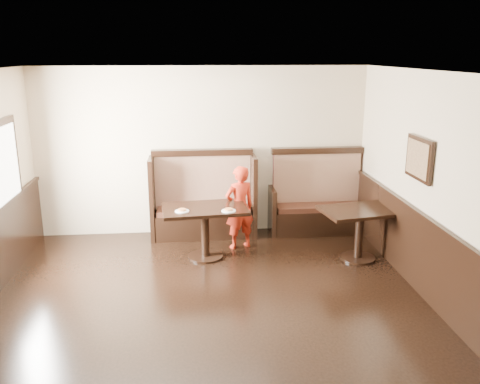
{
  "coord_description": "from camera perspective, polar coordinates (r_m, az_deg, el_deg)",
  "views": [
    {
      "loc": [
        -0.17,
        -4.88,
        3.01
      ],
      "look_at": [
        0.53,
        2.35,
        1.0
      ],
      "focal_mm": 38.0,
      "sensor_mm": 36.0,
      "label": 1
    }
  ],
  "objects": [
    {
      "name": "table_neighbor",
      "position": [
        7.72,
        13.31,
        -3.29
      ],
      "size": [
        1.23,
        0.92,
        0.78
      ],
      "rotation": [
        0.0,
        0.0,
        0.18
      ],
      "color": "black",
      "rests_on": "ground"
    },
    {
      "name": "pizza_plate_left",
      "position": [
        7.36,
        -6.52,
        -2.07
      ],
      "size": [
        0.21,
        0.21,
        0.04
      ],
      "color": "white",
      "rests_on": "table_main"
    },
    {
      "name": "table_main",
      "position": [
        7.58,
        -3.96,
        -3.07
      ],
      "size": [
        1.31,
        0.89,
        0.79
      ],
      "rotation": [
        0.0,
        0.0,
        0.1
      ],
      "color": "black",
      "rests_on": "ground"
    },
    {
      "name": "child",
      "position": [
        7.93,
        -0.04,
        -1.74
      ],
      "size": [
        0.57,
        0.47,
        1.33
      ],
      "primitive_type": "imported",
      "rotation": [
        0.0,
        0.0,
        3.5
      ],
      "color": "red",
      "rests_on": "ground"
    },
    {
      "name": "pizza_plate_right",
      "position": [
        7.33,
        -1.28,
        -2.05
      ],
      "size": [
        0.21,
        0.21,
        0.04
      ],
      "color": "white",
      "rests_on": "table_main"
    },
    {
      "name": "room_shell",
      "position": [
        5.68,
        -6.37,
        -9.02
      ],
      "size": [
        7.0,
        7.0,
        7.0
      ],
      "color": "tan",
      "rests_on": "ground"
    },
    {
      "name": "ground",
      "position": [
        5.74,
        -3.09,
        -16.2
      ],
      "size": [
        7.0,
        7.0,
        0.0
      ],
      "primitive_type": "plane",
      "color": "black",
      "rests_on": "ground"
    },
    {
      "name": "booth_neighbor",
      "position": [
        8.82,
        8.65,
        -1.38
      ],
      "size": [
        1.65,
        0.72,
        1.45
      ],
      "color": "black",
      "rests_on": "ground"
    },
    {
      "name": "booth_main",
      "position": [
        8.55,
        -4.13,
        -1.46
      ],
      "size": [
        1.75,
        0.72,
        1.45
      ],
      "color": "black",
      "rests_on": "ground"
    }
  ]
}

